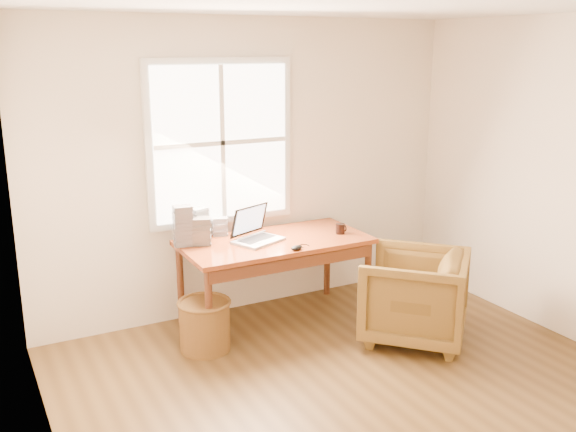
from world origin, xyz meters
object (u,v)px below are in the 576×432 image
Objects in this scene: laptop at (258,225)px; cd_stack_a at (198,224)px; desk at (275,242)px; armchair at (414,296)px; coffee_mug at (340,229)px; wicker_stool at (205,326)px.

laptop reaches higher than cd_stack_a.
desk is at bearing -24.43° from laptop.
armchair is 0.88m from coffee_mug.
desk is 0.23m from laptop.
desk is 5.75× the size of cd_stack_a.
laptop is (0.59, 0.23, 0.70)m from wicker_stool.
wicker_stool is at bearing -159.06° from coffee_mug.
wicker_stool is (-0.74, -0.23, -0.53)m from desk.
desk is 17.89× the size of coffee_mug.
coffee_mug is (0.74, -0.11, -0.11)m from laptop.
laptop is (-1.00, 0.85, 0.53)m from armchair.
coffee_mug is at bearing -31.38° from laptop.
laptop is at bearing 178.21° from desk.
cd_stack_a reaches higher than wicker_stool.
laptop is 0.76m from coffee_mug.
desk is at bearing 17.05° from wicker_stool.
coffee_mug is at bearing -10.49° from desk.
desk is 1.95× the size of armchair.
laptop reaches higher than desk.
desk is at bearing -174.56° from coffee_mug.
cd_stack_a is at bearing -82.42° from armchair.
desk is at bearing -27.40° from cd_stack_a.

